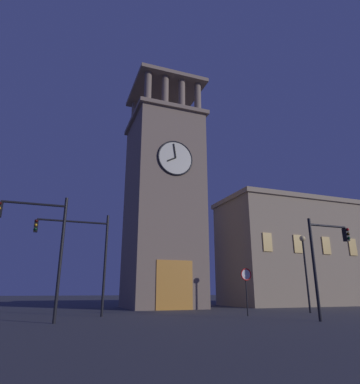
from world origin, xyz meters
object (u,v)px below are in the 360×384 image
object	(u,v)px
clocktower	(163,202)
traffic_signal_mid	(325,252)
traffic_signal_far	(84,247)
no_horn_sign	(246,278)
adjacent_wing_building	(313,253)
street_lamp	(305,258)
traffic_signal_near	(42,237)

from	to	relation	value
clocktower	traffic_signal_mid	distance (m)	17.76
traffic_signal_far	no_horn_sign	bearing A→B (deg)	164.56
adjacent_wing_building	street_lamp	xyz separation A→B (m)	(10.73, 10.83, -1.94)
clocktower	traffic_signal_far	world-z (taller)	clocktower
traffic_signal_mid	street_lamp	size ratio (longest dim) A/B	0.97
traffic_signal_far	no_horn_sign	world-z (taller)	traffic_signal_far
traffic_signal_near	street_lamp	size ratio (longest dim) A/B	1.13
traffic_signal_near	traffic_signal_far	xyz separation A→B (m)	(-2.30, -3.72, 0.09)
traffic_signal_mid	street_lamp	xyz separation A→B (m)	(-3.43, -5.64, 0.26)
clocktower	no_horn_sign	xyz separation A→B (m)	(-2.05, 11.45, -7.71)
adjacent_wing_building	street_lamp	world-z (taller)	adjacent_wing_building
clocktower	traffic_signal_mid	size ratio (longest dim) A/B	4.74
clocktower	adjacent_wing_building	distance (m)	19.03
street_lamp	traffic_signal_far	bearing A→B (deg)	-5.87
no_horn_sign	traffic_signal_mid	bearing A→B (deg)	117.41
adjacent_wing_building	no_horn_sign	bearing A→B (deg)	35.95
clocktower	traffic_signal_far	xyz separation A→B (m)	(7.90, 8.70, -5.82)
adjacent_wing_building	traffic_signal_mid	distance (m)	21.83
traffic_signal_near	adjacent_wing_building	bearing A→B (deg)	-155.78
clocktower	adjacent_wing_building	world-z (taller)	clocktower
clocktower	traffic_signal_near	size ratio (longest dim) A/B	4.08
clocktower	street_lamp	world-z (taller)	clocktower
traffic_signal_near	no_horn_sign	bearing A→B (deg)	-175.47
adjacent_wing_building	traffic_signal_far	size ratio (longest dim) A/B	3.51
no_horn_sign	street_lamp	bearing A→B (deg)	-168.89
clocktower	traffic_signal_far	size ratio (longest dim) A/B	4.04
adjacent_wing_building	traffic_signal_near	world-z (taller)	adjacent_wing_building
adjacent_wing_building	no_horn_sign	xyz separation A→B (m)	(16.50, 11.96, -3.47)
traffic_signal_far	street_lamp	world-z (taller)	traffic_signal_far
street_lamp	no_horn_sign	bearing A→B (deg)	11.11
traffic_signal_mid	street_lamp	world-z (taller)	street_lamp
adjacent_wing_building	traffic_signal_near	bearing A→B (deg)	24.22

